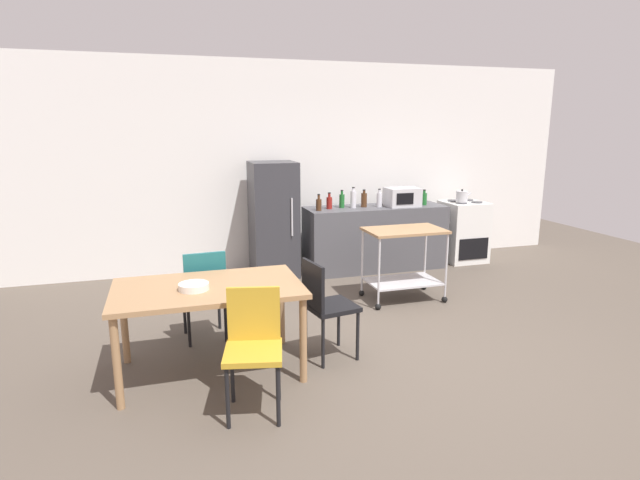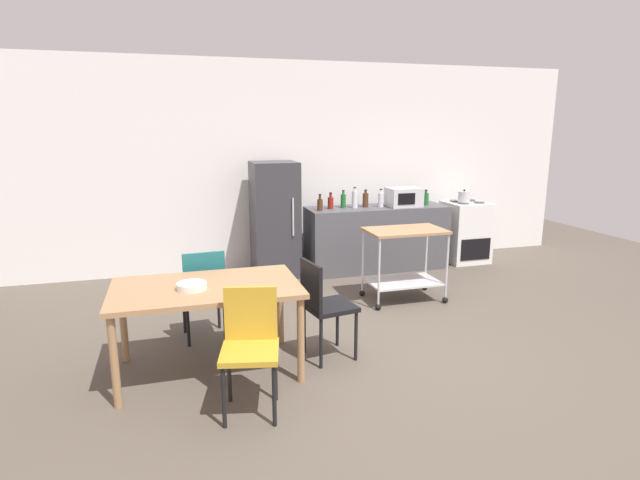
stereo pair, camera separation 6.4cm
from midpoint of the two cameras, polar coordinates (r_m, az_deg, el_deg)
ground_plane at (r=4.84m, az=8.59°, el=-12.07°), size 12.00×12.00×0.00m
back_wall at (r=7.44m, az=-1.50°, el=8.33°), size 8.40×0.12×2.90m
kitchen_counter at (r=7.31m, az=6.60°, el=0.24°), size 2.00×0.64×0.90m
dining_table at (r=4.25m, az=-12.19°, el=-6.04°), size 1.50×0.90×0.75m
chair_mustard at (r=3.70m, az=-7.32°, el=-11.27°), size 0.48×0.48×0.89m
chair_black at (r=4.44m, az=0.77°, el=-7.00°), size 0.46×0.46×0.89m
chair_teal at (r=4.94m, az=-12.57°, el=-5.27°), size 0.43×0.43×0.89m
stove_oven at (r=7.99m, az=16.18°, el=0.90°), size 0.60×0.61×0.92m
refrigerator at (r=6.91m, az=-4.82°, el=2.32°), size 0.60×0.63×1.55m
kitchen_cart at (r=6.00m, az=9.75°, el=-1.40°), size 0.91×0.57×0.85m
bottle_soy_sauce at (r=6.83m, az=0.27°, el=4.03°), size 0.07×0.07×0.22m
bottle_olive_oil at (r=6.98m, az=1.46°, el=4.24°), size 0.08×0.08×0.22m
bottle_vinegar at (r=7.08m, az=2.88°, el=4.44°), size 0.07×0.07×0.25m
bottle_sesame_oil at (r=7.07m, az=4.17°, el=4.60°), size 0.08×0.08×0.29m
bottle_wine at (r=7.16m, az=5.37°, el=4.52°), size 0.08×0.08×0.25m
bottle_soda at (r=7.19m, az=7.08°, el=4.53°), size 0.08×0.08×0.26m
microwave at (r=7.30m, az=9.63°, el=4.76°), size 0.46×0.35×0.26m
bottle_sparkling_water at (r=7.47m, az=12.01°, el=4.54°), size 0.08×0.08×0.22m
fruit_bowl at (r=4.15m, az=-13.75°, el=-5.04°), size 0.24×0.24×0.05m
kettle at (r=7.76m, az=16.07°, el=4.68°), size 0.24×0.17×0.19m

